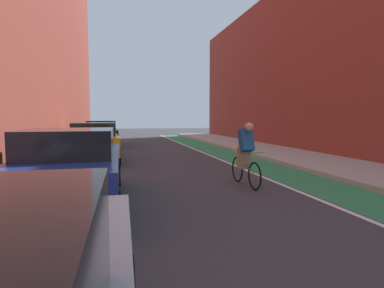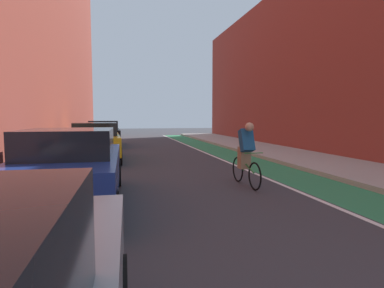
# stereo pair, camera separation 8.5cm
# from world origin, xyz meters

# --- Properties ---
(ground_plane) EXTENTS (76.45, 76.45, 0.00)m
(ground_plane) POSITION_xyz_m (0.00, 13.38, 0.00)
(ground_plane) COLOR #38383D
(bike_lane_paint) EXTENTS (1.60, 34.75, 0.00)m
(bike_lane_paint) POSITION_xyz_m (3.08, 15.38, 0.00)
(bike_lane_paint) COLOR #2D8451
(bike_lane_paint) RESTS_ON ground
(lane_divider_stripe) EXTENTS (0.12, 34.75, 0.00)m
(lane_divider_stripe) POSITION_xyz_m (2.18, 15.38, 0.00)
(lane_divider_stripe) COLOR white
(lane_divider_stripe) RESTS_ON ground
(sidewalk_right) EXTENTS (3.14, 34.75, 0.14)m
(sidewalk_right) POSITION_xyz_m (5.46, 15.38, 0.07)
(sidewalk_right) COLOR #A8A59E
(sidewalk_right) RESTS_ON ground
(building_facade_right) EXTENTS (2.40, 30.75, 9.11)m
(building_facade_right) POSITION_xyz_m (8.23, 17.38, 4.55)
(building_facade_right) COLOR brown
(building_facade_right) RESTS_ON ground
(parked_sedan_blue) EXTENTS (1.88, 4.52, 1.53)m
(parked_sedan_blue) POSITION_xyz_m (-2.84, 9.11, 0.79)
(parked_sedan_blue) COLOR navy
(parked_sedan_blue) RESTS_ON ground
(parked_sedan_yellow_cab) EXTENTS (2.02, 4.30, 1.53)m
(parked_sedan_yellow_cab) POSITION_xyz_m (-2.83, 15.88, 0.78)
(parked_sedan_yellow_cab) COLOR yellow
(parked_sedan_yellow_cab) RESTS_ON ground
(parked_sedan_black) EXTENTS (2.03, 4.62, 1.53)m
(parked_sedan_black) POSITION_xyz_m (-2.83, 22.38, 0.79)
(parked_sedan_black) COLOR black
(parked_sedan_black) RESTS_ON ground
(cyclist_mid) EXTENTS (0.48, 1.73, 1.62)m
(cyclist_mid) POSITION_xyz_m (1.21, 10.18, 0.85)
(cyclist_mid) COLOR black
(cyclist_mid) RESTS_ON ground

